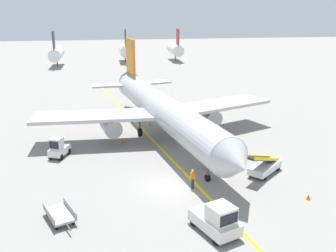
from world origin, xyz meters
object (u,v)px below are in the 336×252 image
at_px(ground_crew_marshaller, 193,178).
at_px(safety_cone_nose_left, 150,124).
at_px(safety_cone_wingtip_left, 123,140).
at_px(baggage_tug_near_wing, 58,148).
at_px(pushback_tug, 217,220).
at_px(belt_loader_forward_hold, 228,154).
at_px(belt_loader_aft_hold, 264,166).
at_px(safety_cone_nose_right, 308,197).
at_px(baggage_cart_loaded, 60,214).
at_px(airliner, 162,109).

bearing_deg(ground_crew_marshaller, safety_cone_nose_left, 94.23).
xyz_separation_m(safety_cone_nose_left, safety_cone_wingtip_left, (-3.74, -5.65, 0.00)).
relative_size(baggage_tug_near_wing, safety_cone_nose_left, 6.16).
bearing_deg(pushback_tug, safety_cone_nose_left, 93.29).
distance_m(pushback_tug, ground_crew_marshaller, 6.63).
bearing_deg(belt_loader_forward_hold, belt_loader_aft_hold, -54.60).
distance_m(belt_loader_aft_hold, ground_crew_marshaller, 7.19).
xyz_separation_m(safety_cone_nose_left, safety_cone_nose_right, (9.79, -21.40, 0.00)).
relative_size(baggage_tug_near_wing, baggage_cart_loaded, 0.72).
relative_size(airliner, belt_loader_aft_hold, 7.63).
bearing_deg(safety_cone_nose_left, safety_cone_wingtip_left, -123.49).
bearing_deg(baggage_tug_near_wing, safety_cone_wingtip_left, 27.98).
xyz_separation_m(ground_crew_marshaller, safety_cone_wingtip_left, (-5.07, 12.40, -0.69)).
relative_size(belt_loader_forward_hold, belt_loader_aft_hold, 1.06).
bearing_deg(airliner, safety_cone_wingtip_left, -171.55).
bearing_deg(belt_loader_forward_hold, baggage_cart_loaded, -150.79).
distance_m(airliner, baggage_cart_loaded, 19.25).
xyz_separation_m(safety_cone_nose_right, safety_cone_wingtip_left, (-13.53, 15.75, 0.00)).
xyz_separation_m(belt_loader_aft_hold, safety_cone_wingtip_left, (-12.04, 10.62, -0.56)).
height_order(pushback_tug, belt_loader_forward_hold, belt_loader_forward_hold).
distance_m(baggage_tug_near_wing, belt_loader_aft_hold, 19.88).
xyz_separation_m(pushback_tug, baggage_cart_loaded, (-10.36, 3.35, -0.53)).
relative_size(pushback_tug, baggage_cart_loaded, 1.07).
distance_m(belt_loader_aft_hold, safety_cone_nose_right, 5.37).
xyz_separation_m(baggage_cart_loaded, ground_crew_marshaller, (10.28, 3.28, 0.44)).
height_order(belt_loader_aft_hold, safety_cone_wingtip_left, belt_loader_aft_hold).
xyz_separation_m(baggage_tug_near_wing, safety_cone_wingtip_left, (6.49, 3.45, -0.71)).
height_order(pushback_tug, safety_cone_nose_left, pushback_tug).
height_order(airliner, safety_cone_nose_left, airliner).
xyz_separation_m(ground_crew_marshaller, safety_cone_nose_left, (-1.34, 18.05, -0.69)).
height_order(belt_loader_aft_hold, safety_cone_nose_left, belt_loader_aft_hold).
relative_size(belt_loader_aft_hold, safety_cone_wingtip_left, 10.48).
xyz_separation_m(airliner, baggage_tug_near_wing, (-11.01, -4.12, -2.49)).
xyz_separation_m(belt_loader_aft_hold, safety_cone_nose_right, (1.48, -5.13, -0.56)).
bearing_deg(belt_loader_aft_hold, pushback_tug, -129.32).
bearing_deg(pushback_tug, baggage_tug_near_wing, 126.78).
distance_m(airliner, ground_crew_marshaller, 13.32).
height_order(baggage_tug_near_wing, safety_cone_wingtip_left, baggage_tug_near_wing).
xyz_separation_m(belt_loader_aft_hold, baggage_cart_loaded, (-17.25, -5.06, -0.31)).
bearing_deg(baggage_tug_near_wing, airliner, 20.52).
relative_size(airliner, ground_crew_marshaller, 20.71).
distance_m(baggage_cart_loaded, safety_cone_nose_right, 18.74).
xyz_separation_m(pushback_tug, ground_crew_marshaller, (-0.08, 6.63, -0.08)).
xyz_separation_m(baggage_tug_near_wing, belt_loader_aft_hold, (18.54, -7.17, -0.15)).
height_order(baggage_tug_near_wing, safety_cone_nose_right, baggage_tug_near_wing).
relative_size(airliner, safety_cone_wingtip_left, 80.00).
height_order(pushback_tug, baggage_cart_loaded, pushback_tug).
bearing_deg(safety_cone_nose_right, baggage_cart_loaded, 179.79).
distance_m(airliner, safety_cone_nose_left, 5.97).
xyz_separation_m(belt_loader_forward_hold, safety_cone_nose_right, (3.82, -8.41, -0.56)).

